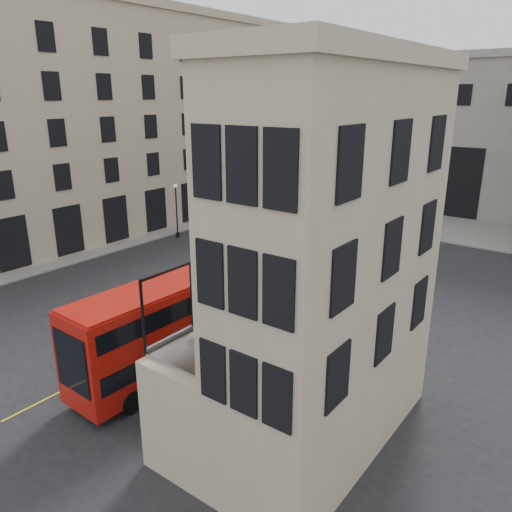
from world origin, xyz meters
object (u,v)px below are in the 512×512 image
Objects in this scene: car_b at (293,239)px; pedestrian_e at (199,227)px; bus_far at (287,202)px; cyclist at (231,283)px; traffic_light_far at (254,199)px; pedestrian_b at (365,208)px; cafe_table_near at (204,322)px; traffic_light_near at (276,260)px; cafe_table_far at (284,279)px; bicycle at (269,288)px; cafe_chair_a at (239,346)px; street_lamp_b at (352,201)px; car_c at (273,218)px; street_lamp_a at (177,214)px; cafe_table_mid at (247,296)px; car_a at (268,242)px; pedestrian_c at (402,227)px; bus_near at (180,317)px; cafe_chair_c at (276,323)px; pedestrian_d at (431,239)px; cafe_chair_b at (266,317)px; pedestrian_a at (268,209)px; cafe_chair_d at (311,295)px.

car_b is 10.42m from pedestrian_e.
cyclist is at bearing -67.02° from bus_far.
traffic_light_far is 13.38m from pedestrian_b.
cafe_table_near is at bearing -56.01° from traffic_light_far.
cafe_table_far is (6.48, -8.64, 2.67)m from traffic_light_near.
cafe_chair_a is at bearing -125.69° from bicycle.
car_c is (-6.03, -6.62, -1.57)m from street_lamp_b.
cafe_table_far is (8.68, -6.32, 4.21)m from cyclist.
street_lamp_a is 28.62m from cafe_table_mid.
cafe_chair_a is at bearing -12.43° from cafe_table_near.
cafe_table_mid reaches higher than car_a.
pedestrian_c is 35.92m from cafe_chair_a.
bus_near is 7.18m from cafe_chair_c.
pedestrian_e is at bearing 68.11° from street_lamp_a.
cyclist is at bearing -133.60° from traffic_light_near.
traffic_light_far is at bearing 168.30° from pedestrian_b.
car_c is 34.82m from cafe_table_near.
traffic_light_far reaches higher than car_a.
cafe_table_far is (22.48, -14.64, 2.70)m from street_lamp_a.
car_b is at bearing -89.45° from street_lamp_b.
pedestrian_e is (-17.03, 19.40, -1.98)m from bus_near.
pedestrian_c is at bearing -102.00° from pedestrian_b.
pedestrian_d is at bearing 92.10° from cafe_table_near.
car_a is 6.53× the size of cafe_table_near.
cafe_table_far reaches higher than traffic_light_far.
pedestrian_d is 2.09× the size of cafe_chair_b.
cafe_chair_c is at bearing -10.82° from cafe_chair_b.
car_a is at bearing -74.71° from pedestrian_a.
cafe_chair_d reaches higher than bicycle.
cyclist is (13.80, -8.32, -1.51)m from street_lamp_a.
car_c is 3.63× the size of pedestrian_e.
pedestrian_b is 36.88m from cafe_table_far.
cafe_table_mid is (12.90, -19.63, 4.41)m from car_a.
bus_far is (-12.44, 28.64, -0.44)m from bus_near.
cafe_table_mid is 3.06m from cafe_chair_d.
cyclist reaches higher than car_c.
traffic_light_near is at bearing -20.56° from street_lamp_a.
bus_near is 6.98× the size of cyclist.
car_b is 0.86× the size of car_c.
bicycle is at bearing -59.89° from bus_far.
pedestrian_e is (-4.12, -7.25, -0.04)m from car_c.
cyclist is 17.08m from cafe_chair_a.
pedestrian_d is 32.66m from cafe_chair_a.
traffic_light_near is 0.71× the size of street_lamp_a.
cafe_chair_a reaches higher than car_a.
pedestrian_b is (5.25, 8.68, -1.53)m from bus_far.
pedestrian_a is 35.62m from cafe_chair_d.
bus_near is 5.78m from cafe_table_far.
traffic_light_near is 10.49m from car_a.
bicycle is 15.41m from cafe_chair_c.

